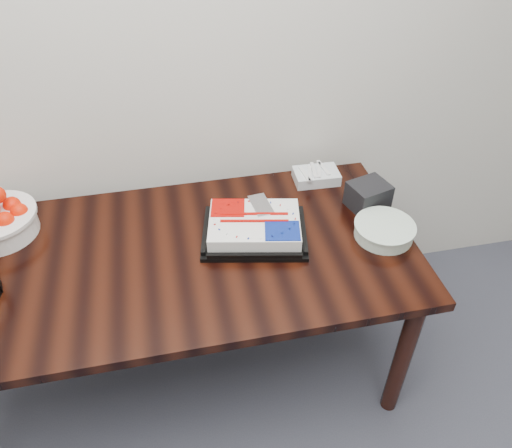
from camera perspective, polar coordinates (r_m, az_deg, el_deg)
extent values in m
plane|color=silver|center=(2.04, -11.69, 19.04)|extent=(5.00, 0.00, 5.00)
cube|color=black|center=(1.94, -8.53, -3.68)|extent=(1.80, 0.90, 0.04)
cylinder|color=black|center=(2.60, -26.87, -6.36)|extent=(0.07, 0.07, 0.71)
cylinder|color=black|center=(2.16, 16.44, -14.34)|extent=(0.07, 0.07, 0.71)
cylinder|color=black|center=(2.60, 9.72, -1.51)|extent=(0.07, 0.07, 0.71)
cube|color=black|center=(1.97, -0.18, -1.03)|extent=(0.46, 0.39, 0.02)
cube|color=white|center=(1.95, -0.18, -0.16)|extent=(0.40, 0.33, 0.06)
cube|color=#AA0803|center=(1.97, -3.61, 1.45)|extent=(0.15, 0.14, 0.00)
cube|color=navy|center=(1.89, 3.37, -0.32)|extent=(0.15, 0.14, 0.00)
cube|color=silver|center=(2.00, 0.04, 2.27)|extent=(0.09, 0.15, 0.00)
cylinder|color=white|center=(2.02, 14.42, -0.78)|extent=(0.23, 0.23, 0.05)
cylinder|color=white|center=(2.00, 14.56, -0.15)|extent=(0.24, 0.24, 0.01)
cube|color=silver|center=(2.27, 6.89, 5.47)|extent=(0.20, 0.14, 0.05)
cube|color=black|center=(2.14, 12.70, 3.20)|extent=(0.19, 0.17, 0.11)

